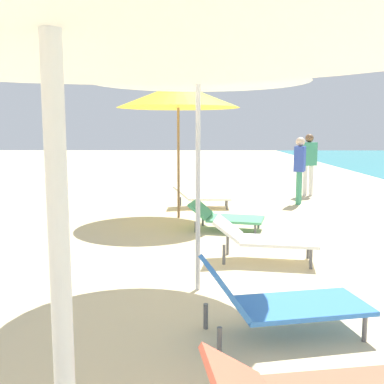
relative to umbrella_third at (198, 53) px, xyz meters
name	(u,v)px	position (x,y,z in m)	size (l,w,h in m)	color
umbrella_third	(198,53)	(0.00, 0.00, 0.00)	(2.26, 2.26, 2.84)	silver
lounger_third_shoreside	(264,238)	(0.86, 1.06, -2.17)	(1.41, 0.78, 0.56)	white
lounger_third_inland	(279,301)	(0.67, -1.09, -2.18)	(1.46, 0.84, 0.66)	blue
umbrella_farthest	(178,96)	(-0.36, 4.00, -0.14)	(2.33, 2.33, 2.63)	olive
lounger_farthest_shoreside	(201,196)	(0.09, 5.15, -2.22)	(1.27, 0.59, 0.51)	white
lounger_farthest_inland	(225,216)	(0.48, 2.89, -2.24)	(1.35, 0.92, 0.49)	#4CA572
person_walking_mid	(300,164)	(2.34, 5.63, -1.55)	(0.34, 0.42, 1.54)	#3F9972
person_walking_far	(309,159)	(2.87, 6.96, -1.51)	(0.40, 0.30, 1.60)	silver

